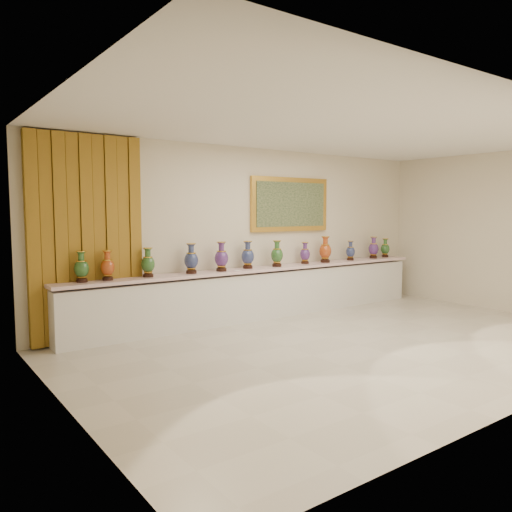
{
  "coord_description": "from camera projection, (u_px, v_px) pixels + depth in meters",
  "views": [
    {
      "loc": [
        -5.25,
        -4.74,
        1.9
      ],
      "look_at": [
        -0.57,
        1.7,
        1.17
      ],
      "focal_mm": 35.0,
      "sensor_mm": 36.0,
      "label": 1
    }
  ],
  "objects": [
    {
      "name": "room",
      "position": [
        127.0,
        232.0,
        7.47
      ],
      "size": [
        8.0,
        8.0,
        8.0
      ],
      "color": "beige",
      "rests_on": "ground"
    },
    {
      "name": "vase_10",
      "position": [
        373.0,
        249.0,
        10.47
      ],
      "size": [
        0.25,
        0.25,
        0.45
      ],
      "rotation": [
        0.0,
        0.0,
        -0.23
      ],
      "color": "black",
      "rests_on": "counter"
    },
    {
      "name": "vase_3",
      "position": [
        191.0,
        260.0,
        7.92
      ],
      "size": [
        0.24,
        0.24,
        0.48
      ],
      "rotation": [
        0.0,
        0.0,
        -0.06
      ],
      "color": "black",
      "rests_on": "counter"
    },
    {
      "name": "ground",
      "position": [
        359.0,
        345.0,
        7.07
      ],
      "size": [
        8.0,
        8.0,
        0.0
      ],
      "primitive_type": "plane",
      "color": "beige",
      "rests_on": "ground"
    },
    {
      "name": "vase_9",
      "position": [
        350.0,
        252.0,
        10.05
      ],
      "size": [
        0.22,
        0.22,
        0.39
      ],
      "rotation": [
        0.0,
        0.0,
        0.22
      ],
      "color": "black",
      "rests_on": "counter"
    },
    {
      "name": "vase_0",
      "position": [
        82.0,
        268.0,
        6.95
      ],
      "size": [
        0.26,
        0.26,
        0.44
      ],
      "rotation": [
        0.0,
        0.0,
        0.33
      ],
      "color": "black",
      "rests_on": "counter"
    },
    {
      "name": "vase_8",
      "position": [
        325.0,
        251.0,
        9.62
      ],
      "size": [
        0.26,
        0.26,
        0.51
      ],
      "rotation": [
        0.0,
        0.0,
        -0.13
      ],
      "color": "black",
      "rests_on": "counter"
    },
    {
      "name": "vase_1",
      "position": [
        108.0,
        267.0,
        7.15
      ],
      "size": [
        0.24,
        0.24,
        0.43
      ],
      "rotation": [
        0.0,
        0.0,
        0.2
      ],
      "color": "black",
      "rests_on": "counter"
    },
    {
      "name": "label_card",
      "position": [
        237.0,
        270.0,
        8.32
      ],
      "size": [
        0.1,
        0.06,
        0.0
      ],
      "primitive_type": "cube",
      "color": "white",
      "rests_on": "counter"
    },
    {
      "name": "vase_6",
      "position": [
        277.0,
        255.0,
        8.9
      ],
      "size": [
        0.29,
        0.29,
        0.47
      ],
      "rotation": [
        0.0,
        0.0,
        -0.4
      ],
      "color": "black",
      "rests_on": "counter"
    },
    {
      "name": "vase_5",
      "position": [
        248.0,
        256.0,
        8.62
      ],
      "size": [
        0.29,
        0.29,
        0.48
      ],
      "rotation": [
        0.0,
        0.0,
        0.39
      ],
      "color": "black",
      "rests_on": "counter"
    },
    {
      "name": "vase_11",
      "position": [
        385.0,
        249.0,
        10.74
      ],
      "size": [
        0.2,
        0.2,
        0.4
      ],
      "rotation": [
        0.0,
        0.0,
        -0.1
      ],
      "color": "black",
      "rests_on": "counter"
    },
    {
      "name": "vase_2",
      "position": [
        148.0,
        264.0,
        7.51
      ],
      "size": [
        0.26,
        0.26,
        0.44
      ],
      "rotation": [
        0.0,
        0.0,
        0.35
      ],
      "color": "black",
      "rests_on": "counter"
    },
    {
      "name": "vase_7",
      "position": [
        305.0,
        254.0,
        9.38
      ],
      "size": [
        0.22,
        0.22,
        0.41
      ],
      "rotation": [
        0.0,
        0.0,
        -0.19
      ],
      "color": "black",
      "rests_on": "counter"
    },
    {
      "name": "counter",
      "position": [
        263.0,
        293.0,
        8.85
      ],
      "size": [
        7.28,
        0.48,
        0.9
      ],
      "color": "white",
      "rests_on": "ground"
    },
    {
      "name": "vase_4",
      "position": [
        221.0,
        258.0,
        8.22
      ],
      "size": [
        0.25,
        0.25,
        0.49
      ],
      "rotation": [
        0.0,
        0.0,
        -0.13
      ],
      "color": "black",
      "rests_on": "counter"
    }
  ]
}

